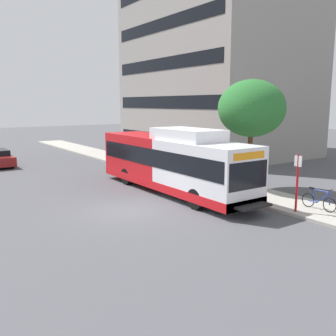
# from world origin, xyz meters

# --- Properties ---
(ground_plane) EXTENTS (120.00, 120.00, 0.00)m
(ground_plane) POSITION_xyz_m (0.00, 8.00, 0.00)
(ground_plane) COLOR #4C4C51
(sidewalk_curb) EXTENTS (3.00, 56.00, 0.14)m
(sidewalk_curb) POSITION_xyz_m (7.00, 6.00, 0.07)
(sidewalk_curb) COLOR #A8A399
(sidewalk_curb) RESTS_ON ground
(transit_bus) EXTENTS (2.58, 12.25, 3.65)m
(transit_bus) POSITION_xyz_m (3.86, 1.86, 1.70)
(transit_bus) COLOR white
(transit_bus) RESTS_ON ground
(bus_stop_sign_pole) EXTENTS (0.10, 0.36, 2.60)m
(bus_stop_sign_pole) POSITION_xyz_m (5.89, -4.87, 1.65)
(bus_stop_sign_pole) COLOR red
(bus_stop_sign_pole) RESTS_ON sidewalk_curb
(bicycle_parked) EXTENTS (0.52, 1.76, 1.02)m
(bicycle_parked) POSITION_xyz_m (7.02, -5.27, 0.56)
(bicycle_parked) COLOR black
(bicycle_parked) RESTS_ON sidewalk_curb
(street_tree_near_stop) EXTENTS (3.81, 3.81, 6.16)m
(street_tree_near_stop) POSITION_xyz_m (8.00, -0.06, 4.66)
(street_tree_near_stop) COLOR #4C3823
(street_tree_near_stop) RESTS_ON sidewalk_curb
(apartment_tower_backdrop) EXTENTS (12.67, 16.85, 26.92)m
(apartment_tower_backdrop) POSITION_xyz_m (17.40, 13.38, 13.46)
(apartment_tower_backdrop) COLOR gray
(apartment_tower_backdrop) RESTS_ON ground
(lattice_comm_tower) EXTENTS (1.10, 1.10, 33.82)m
(lattice_comm_tower) POSITION_xyz_m (16.43, 28.77, 11.39)
(lattice_comm_tower) COLOR #B7B7BC
(lattice_comm_tower) RESTS_ON ground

